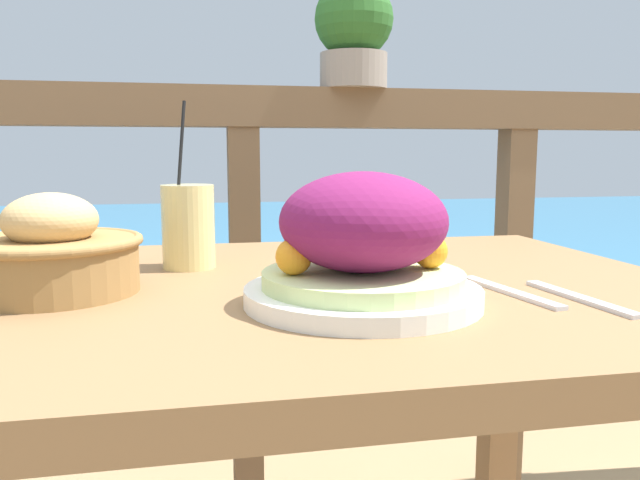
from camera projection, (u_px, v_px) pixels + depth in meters
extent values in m
cube|color=olive|center=(284.00, 299.00, 0.82)|extent=(1.09, 0.76, 0.04)
cube|color=olive|center=(497.00, 430.00, 1.27)|extent=(0.06, 0.06, 0.71)
cube|color=brown|center=(242.00, 107.00, 1.41)|extent=(2.80, 0.08, 0.09)
cube|color=brown|center=(246.00, 334.00, 1.49)|extent=(0.07, 0.07, 0.97)
cube|color=brown|center=(510.00, 319.00, 1.62)|extent=(0.07, 0.07, 0.97)
cube|color=teal|center=(215.00, 263.00, 3.95)|extent=(12.00, 4.00, 0.45)
cylinder|color=white|center=(362.00, 295.00, 0.70)|extent=(0.27, 0.27, 0.02)
cylinder|color=#C6DB8E|center=(363.00, 279.00, 0.70)|extent=(0.23, 0.23, 0.02)
ellipsoid|color=#72194C|center=(363.00, 222.00, 0.69)|extent=(0.19, 0.19, 0.11)
sphere|color=orange|center=(430.00, 251.00, 0.71)|extent=(0.04, 0.04, 0.04)
sphere|color=orange|center=(294.00, 257.00, 0.67)|extent=(0.04, 0.04, 0.04)
cylinder|color=#DBCC7F|center=(188.00, 227.00, 0.92)|extent=(0.08, 0.08, 0.12)
cylinder|color=black|center=(179.00, 174.00, 0.91)|extent=(0.03, 0.05, 0.22)
cylinder|color=olive|center=(53.00, 266.00, 0.75)|extent=(0.20, 0.20, 0.07)
torus|color=olive|center=(51.00, 242.00, 0.75)|extent=(0.21, 0.21, 0.01)
ellipsoid|color=tan|center=(50.00, 220.00, 0.74)|extent=(0.11, 0.11, 0.07)
cylinder|color=gray|center=(354.00, 71.00, 1.45)|extent=(0.16, 0.16, 0.08)
sphere|color=#285B23|center=(354.00, 19.00, 1.43)|extent=(0.18, 0.18, 0.18)
cube|color=silver|center=(510.00, 292.00, 0.76)|extent=(0.04, 0.18, 0.00)
cube|color=silver|center=(579.00, 298.00, 0.72)|extent=(0.03, 0.18, 0.00)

